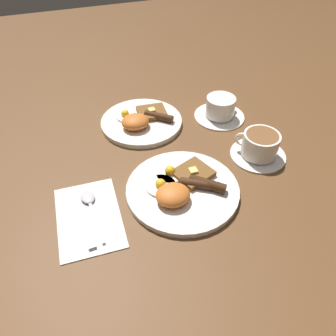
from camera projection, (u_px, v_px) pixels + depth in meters
ground_plane at (182, 192)px, 0.80m from camera, size 3.00×3.00×0.00m
breakfast_plate_near at (182, 188)px, 0.79m from camera, size 0.27×0.27×0.05m
breakfast_plate_far at (141, 121)px, 1.00m from camera, size 0.25×0.25×0.05m
teacup_near at (259, 146)px, 0.88m from camera, size 0.15×0.15×0.07m
teacup_far at (220, 109)px, 1.02m from camera, size 0.16×0.16×0.07m
napkin at (89, 218)px, 0.74m from camera, size 0.15×0.22×0.01m
knife at (84, 221)px, 0.73m from camera, size 0.03×0.17×0.01m
spoon at (89, 202)px, 0.77m from camera, size 0.04×0.17×0.01m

